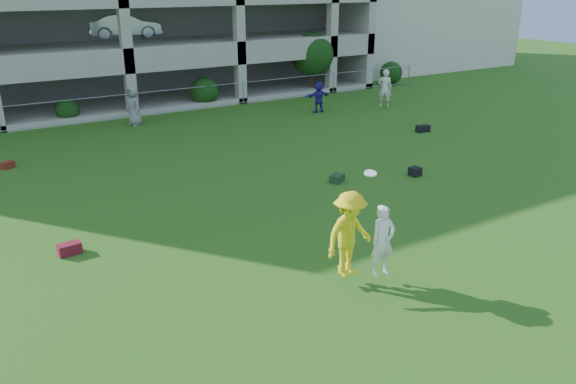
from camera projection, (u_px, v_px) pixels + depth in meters
ground at (391, 284)px, 12.51m from camera, size 100.00×100.00×0.00m
bystander_c at (134, 106)px, 25.85m from camera, size 0.77×0.99×1.80m
bystander_d at (319, 97)px, 28.41m from camera, size 1.44×0.47×1.55m
bystander_e at (385, 88)px, 29.41m from camera, size 0.86×0.84×2.00m
bag_red_a at (70, 249)px, 13.84m from camera, size 0.57×0.35×0.28m
bag_green_c at (337, 178)px, 18.77m from camera, size 0.61×0.55×0.26m
crate_d at (415, 172)px, 19.36m from camera, size 0.37×0.37×0.30m
bag_black_e at (423, 129)px, 24.93m from camera, size 0.64×0.39×0.30m
bag_red_f at (8, 165)px, 20.14m from camera, size 0.53×0.50×0.24m
frisbee_contest at (355, 235)px, 12.10m from camera, size 1.64×1.03×2.35m
fence at (134, 105)px, 27.47m from camera, size 36.06×0.06×1.20m
shrub_row at (213, 76)px, 29.94m from camera, size 34.38×2.52×3.50m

